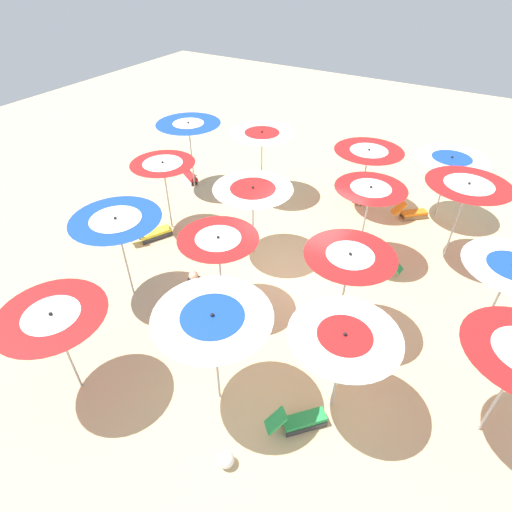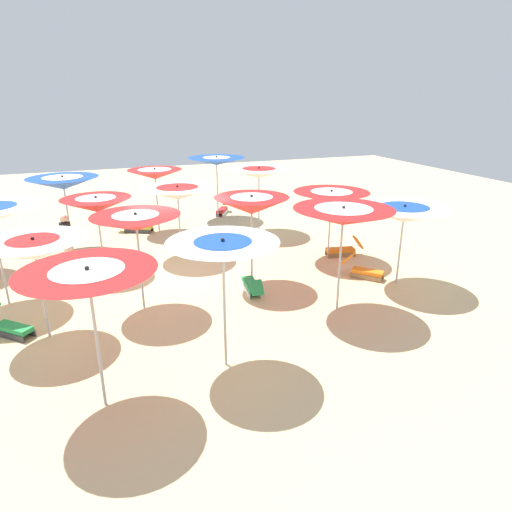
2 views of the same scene
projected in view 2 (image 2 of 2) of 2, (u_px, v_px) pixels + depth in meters
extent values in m
cube|color=beige|center=(180.00, 276.00, 12.47)|extent=(41.38, 41.38, 0.04)
cylinder|color=#B2B2B7|center=(400.00, 250.00, 11.64)|extent=(0.05, 0.05, 1.90)
cone|color=white|center=(404.00, 215.00, 11.32)|extent=(2.26, 2.26, 0.41)
cone|color=#1947B2|center=(404.00, 211.00, 11.29)|extent=(1.22, 1.22, 0.22)
sphere|color=black|center=(405.00, 206.00, 11.24)|extent=(0.07, 0.07, 0.07)
cylinder|color=#B2B2B7|center=(329.00, 228.00, 13.54)|extent=(0.05, 0.05, 1.91)
cone|color=red|center=(331.00, 197.00, 13.21)|extent=(2.26, 2.26, 0.33)
cone|color=white|center=(331.00, 194.00, 13.19)|extent=(1.23, 1.23, 0.18)
sphere|color=black|center=(332.00, 191.00, 13.15)|extent=(0.07, 0.07, 0.07)
cylinder|color=#B2B2B7|center=(259.00, 203.00, 16.22)|extent=(0.05, 0.05, 2.14)
cone|color=white|center=(259.00, 173.00, 15.85)|extent=(2.25, 2.25, 0.35)
cone|color=red|center=(259.00, 171.00, 15.82)|extent=(1.19, 1.19, 0.18)
sphere|color=black|center=(259.00, 168.00, 15.78)|extent=(0.07, 0.07, 0.07)
cylinder|color=#B2B2B7|center=(217.00, 190.00, 18.07)|extent=(0.05, 0.05, 2.29)
cone|color=#1947B2|center=(217.00, 161.00, 17.68)|extent=(2.26, 2.26, 0.30)
cone|color=white|center=(216.00, 159.00, 17.65)|extent=(1.09, 1.09, 0.15)
sphere|color=black|center=(216.00, 157.00, 17.61)|extent=(0.07, 0.07, 0.07)
cylinder|color=#B2B2B7|center=(340.00, 264.00, 10.18)|extent=(0.05, 0.05, 2.24)
cone|color=red|center=(343.00, 217.00, 9.80)|extent=(2.23, 2.23, 0.38)
cone|color=white|center=(343.00, 213.00, 9.77)|extent=(1.28, 1.28, 0.22)
sphere|color=black|center=(344.00, 207.00, 9.73)|extent=(0.07, 0.07, 0.07)
cylinder|color=#B2B2B7|center=(252.00, 245.00, 11.69)|extent=(0.05, 0.05, 2.11)
cone|color=red|center=(252.00, 206.00, 11.33)|extent=(1.92, 1.92, 0.45)
cone|color=white|center=(252.00, 202.00, 11.30)|extent=(1.08, 1.08, 0.25)
sphere|color=black|center=(252.00, 196.00, 11.25)|extent=(0.07, 0.07, 0.07)
cylinder|color=#B2B2B7|center=(180.00, 225.00, 13.77)|extent=(0.05, 0.05, 1.97)
cone|color=white|center=(178.00, 193.00, 13.43)|extent=(2.21, 2.21, 0.39)
cone|color=red|center=(178.00, 191.00, 13.40)|extent=(1.26, 1.26, 0.22)
sphere|color=black|center=(177.00, 186.00, 13.36)|extent=(0.07, 0.07, 0.07)
cylinder|color=#B2B2B7|center=(157.00, 203.00, 16.31)|extent=(0.05, 0.05, 2.09)
cone|color=red|center=(155.00, 174.00, 15.96)|extent=(1.94, 1.94, 0.34)
cone|color=white|center=(155.00, 172.00, 15.93)|extent=(1.19, 1.19, 0.21)
sphere|color=black|center=(155.00, 169.00, 15.89)|extent=(0.07, 0.07, 0.07)
cylinder|color=#B2B2B7|center=(225.00, 311.00, 7.99)|extent=(0.05, 0.05, 2.24)
cone|color=white|center=(223.00, 252.00, 7.61)|extent=(1.96, 1.96, 0.36)
cone|color=#1947B2|center=(223.00, 246.00, 7.57)|extent=(1.00, 1.00, 0.18)
sphere|color=black|center=(223.00, 240.00, 7.53)|extent=(0.07, 0.07, 0.07)
cylinder|color=#B2B2B7|center=(140.00, 267.00, 10.25)|extent=(0.05, 0.05, 2.09)
cone|color=red|center=(136.00, 223.00, 9.90)|extent=(1.99, 1.99, 0.36)
cone|color=white|center=(136.00, 219.00, 9.87)|extent=(1.03, 1.03, 0.19)
sphere|color=black|center=(135.00, 214.00, 9.83)|extent=(0.07, 0.07, 0.07)
cylinder|color=#B2B2B7|center=(101.00, 238.00, 12.57)|extent=(0.05, 0.05, 1.91)
cone|color=red|center=(97.00, 205.00, 12.25)|extent=(1.90, 1.90, 0.40)
cone|color=white|center=(96.00, 202.00, 12.22)|extent=(1.07, 1.07, 0.22)
sphere|color=black|center=(96.00, 197.00, 12.17)|extent=(0.07, 0.07, 0.07)
cylinder|color=#B2B2B7|center=(68.00, 217.00, 14.26)|extent=(0.05, 0.05, 2.17)
cone|color=#1947B2|center=(63.00, 183.00, 13.90)|extent=(2.16, 2.16, 0.38)
cone|color=white|center=(63.00, 181.00, 13.87)|extent=(1.21, 1.21, 0.21)
sphere|color=black|center=(62.00, 176.00, 13.82)|extent=(0.07, 0.07, 0.07)
cylinder|color=#B2B2B7|center=(98.00, 346.00, 6.92)|extent=(0.05, 0.05, 2.17)
cone|color=red|center=(89.00, 282.00, 6.56)|extent=(2.04, 2.04, 0.38)
cone|color=white|center=(88.00, 276.00, 6.52)|extent=(1.07, 1.07, 0.20)
sphere|color=black|center=(87.00, 268.00, 6.48)|extent=(0.07, 0.07, 0.07)
cylinder|color=#B2B2B7|center=(42.00, 295.00, 9.00)|extent=(0.05, 0.05, 1.92)
cone|color=white|center=(34.00, 250.00, 8.68)|extent=(2.02, 2.02, 0.41)
cone|color=red|center=(33.00, 244.00, 8.64)|extent=(0.98, 0.98, 0.20)
sphere|color=black|center=(32.00, 238.00, 8.60)|extent=(0.07, 0.07, 0.07)
cylinder|color=#B2B2B7|center=(0.00, 260.00, 10.45)|extent=(0.05, 0.05, 2.23)
cube|color=silver|center=(225.00, 213.00, 18.86)|extent=(0.81, 0.50, 0.14)
cube|color=silver|center=(219.00, 213.00, 18.91)|extent=(0.81, 0.50, 0.14)
cube|color=red|center=(222.00, 210.00, 18.85)|extent=(0.94, 0.71, 0.10)
cube|color=red|center=(225.00, 201.00, 19.31)|extent=(0.43, 0.41, 0.47)
cube|color=olive|center=(342.00, 255.00, 13.86)|extent=(0.20, 0.88, 0.14)
cube|color=olive|center=(338.00, 252.00, 14.17)|extent=(0.20, 0.88, 0.14)
cube|color=orange|center=(340.00, 250.00, 13.98)|extent=(0.50, 0.93, 0.10)
cube|color=orange|center=(358.00, 242.00, 13.99)|extent=(0.39, 0.35, 0.38)
cube|color=#333338|center=(141.00, 229.00, 16.61)|extent=(0.47, 0.90, 0.14)
cube|color=#333338|center=(137.00, 231.00, 16.28)|extent=(0.47, 0.90, 0.14)
cube|color=yellow|center=(139.00, 227.00, 16.41)|extent=(0.75, 1.04, 0.10)
cube|color=yellow|center=(121.00, 222.00, 16.40)|extent=(0.47, 0.48, 0.31)
cube|color=silver|center=(245.00, 289.00, 11.44)|extent=(0.95, 0.15, 0.14)
cube|color=silver|center=(257.00, 288.00, 11.50)|extent=(0.95, 0.15, 0.14)
cube|color=green|center=(251.00, 284.00, 11.43)|extent=(0.98, 0.41, 0.10)
cube|color=green|center=(257.00, 288.00, 10.79)|extent=(0.38, 0.34, 0.30)
cube|color=#333338|center=(20.00, 330.00, 9.46)|extent=(0.61, 0.65, 0.14)
cube|color=#333338|center=(9.00, 336.00, 9.21)|extent=(0.61, 0.65, 0.14)
cube|color=green|center=(13.00, 328.00, 9.29)|extent=(0.79, 0.82, 0.10)
cube|color=olive|center=(369.00, 274.00, 12.41)|extent=(0.66, 0.58, 0.14)
cube|color=olive|center=(366.00, 278.00, 12.16)|extent=(0.66, 0.58, 0.14)
cube|color=orange|center=(368.00, 272.00, 12.24)|extent=(0.84, 0.79, 0.10)
cube|color=orange|center=(347.00, 260.00, 12.43)|extent=(0.52, 0.51, 0.43)
cylinder|color=beige|center=(70.00, 260.00, 12.55)|extent=(0.24, 0.24, 0.79)
cylinder|color=black|center=(66.00, 235.00, 12.30)|extent=(0.30, 0.30, 0.69)
sphere|color=beige|center=(64.00, 219.00, 12.15)|extent=(0.21, 0.21, 0.21)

